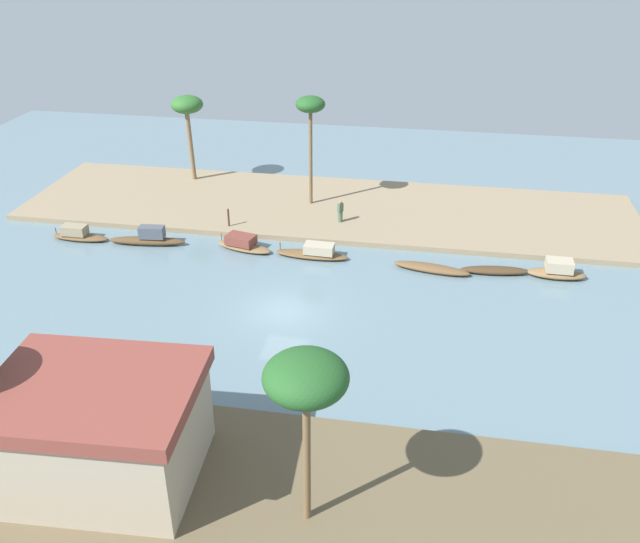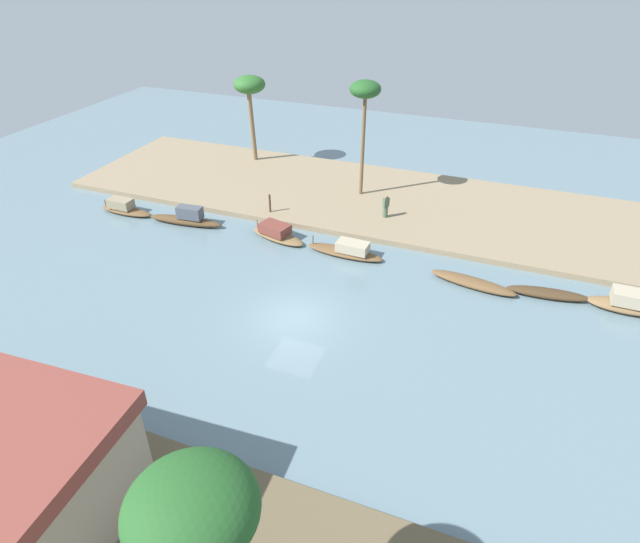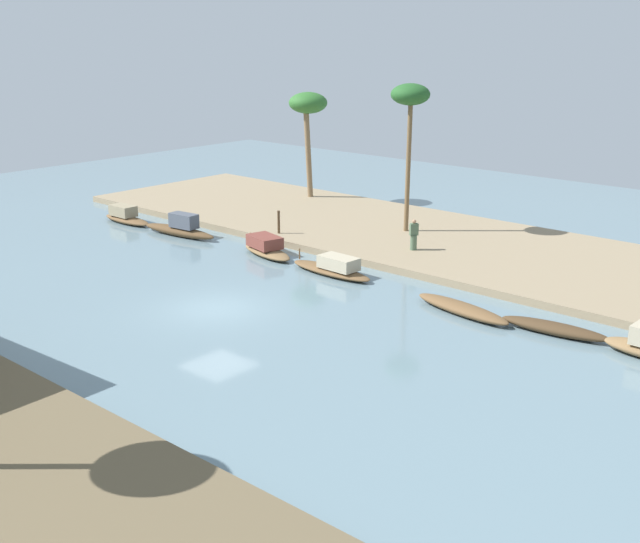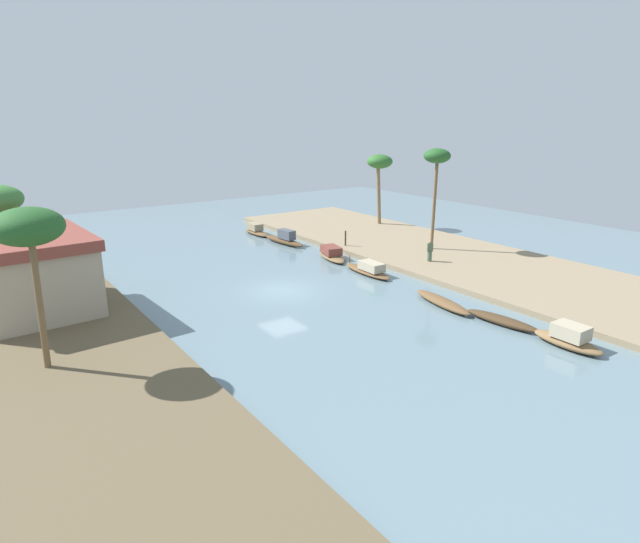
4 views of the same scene
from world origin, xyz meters
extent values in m
plane|color=slate|center=(0.00, 0.00, 0.00)|extent=(73.34, 73.34, 0.00)
cube|color=#937F60|center=(0.00, -14.57, 0.18)|extent=(44.20, 11.64, 0.36)
cube|color=brown|center=(0.00, 14.57, 0.18)|extent=(44.20, 11.64, 0.36)
ellipsoid|color=brown|center=(-0.30, -6.75, 0.18)|extent=(4.72, 1.36, 0.37)
cube|color=tan|center=(-0.78, -6.74, 0.66)|extent=(1.89, 1.07, 0.58)
cylinder|color=brown|center=(1.76, -6.83, 0.59)|extent=(0.07, 0.07, 0.52)
ellipsoid|color=brown|center=(-7.81, -6.11, 0.23)|extent=(4.78, 1.76, 0.46)
ellipsoid|color=brown|center=(10.70, -6.70, 0.26)|extent=(5.19, 1.41, 0.52)
cube|color=#4C515B|center=(10.30, -6.74, 0.91)|extent=(1.68, 0.91, 0.78)
ellipsoid|color=#47331E|center=(-11.61, -6.50, 0.22)|extent=(4.26, 1.32, 0.45)
ellipsoid|color=brown|center=(4.20, -7.06, 0.20)|extent=(3.99, 2.12, 0.40)
cube|color=brown|center=(4.42, -7.11, 0.69)|extent=(2.04, 1.56, 0.58)
cylinder|color=brown|center=(5.83, -7.46, 0.60)|extent=(0.07, 0.07, 0.49)
ellipsoid|color=brown|center=(15.36, -6.61, 0.19)|extent=(3.90, 1.08, 0.39)
cube|color=gray|center=(15.71, -6.62, 0.70)|extent=(1.64, 0.92, 0.62)
cylinder|color=brown|center=(17.07, -6.62, 0.55)|extent=(0.07, 0.07, 0.39)
ellipsoid|color=brown|center=(-15.19, -6.66, 0.24)|extent=(3.46, 1.27, 0.48)
cube|color=tan|center=(-15.28, -6.66, 0.82)|extent=(1.56, 1.11, 0.67)
cylinder|color=#4C664C|center=(-1.37, -11.79, 0.73)|extent=(0.46, 0.46, 0.75)
cube|color=#4C664C|center=(-1.37, -11.79, 1.40)|extent=(0.42, 0.47, 0.59)
sphere|color=#9E7556|center=(-1.37, -11.79, 1.80)|extent=(0.20, 0.20, 0.20)
cylinder|color=#4C3823|center=(6.02, -9.74, 0.98)|extent=(0.14, 0.14, 1.24)
cylinder|color=brown|center=(1.26, -14.81, 3.80)|extent=(0.25, 0.33, 6.88)
ellipsoid|color=#235623|center=(1.26, -14.81, 7.65)|extent=(2.06, 2.06, 1.13)
cylinder|color=#7F6647|center=(11.43, -18.01, 3.13)|extent=(0.35, 0.73, 5.56)
ellipsoid|color=#2D6628|center=(11.43, -18.01, 6.40)|extent=(2.44, 2.44, 1.34)
cylinder|color=brown|center=(-4.02, 13.99, 3.10)|extent=(0.27, 0.38, 5.50)
ellipsoid|color=#235623|center=(-4.02, 13.99, 6.41)|extent=(2.79, 2.79, 1.53)
cylinder|color=#7F6647|center=(8.92, 14.09, 2.82)|extent=(0.30, 0.67, 4.93)
cube|color=tan|center=(3.94, 13.30, 2.15)|extent=(7.34, 5.85, 3.59)
cube|color=brown|center=(3.94, 13.30, 4.25)|extent=(7.78, 6.20, 0.59)
camera|label=1|loc=(-7.45, 30.92, 19.37)|focal=38.08mm
camera|label=2|loc=(-8.70, 18.99, 16.08)|focal=29.73mm
camera|label=3|loc=(-24.27, 20.87, 11.11)|focal=46.22mm
camera|label=4|loc=(-27.45, 16.44, 10.60)|focal=29.86mm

